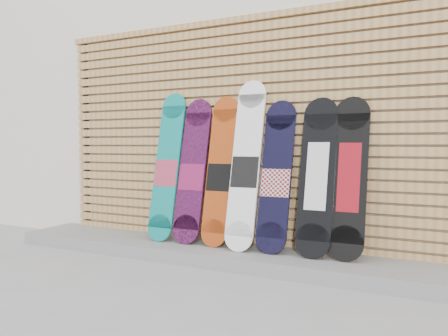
{
  "coord_description": "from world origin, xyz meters",
  "views": [
    {
      "loc": [
        1.55,
        -2.91,
        1.06
      ],
      "look_at": [
        -0.25,
        0.75,
        0.85
      ],
      "focal_mm": 35.0,
      "sensor_mm": 36.0,
      "label": 1
    }
  ],
  "objects": [
    {
      "name": "building",
      "position": [
        0.5,
        3.5,
        1.8
      ],
      "size": [
        12.0,
        5.0,
        3.6
      ],
      "primitive_type": "cube",
      "color": "silver",
      "rests_on": "ground"
    },
    {
      "name": "concrete_step",
      "position": [
        -0.15,
        0.68,
        0.06
      ],
      "size": [
        4.6,
        0.7,
        0.12
      ],
      "primitive_type": "cube",
      "color": "gray",
      "rests_on": "ground"
    },
    {
      "name": "snowboard_5",
      "position": [
        0.62,
        0.77,
        0.8
      ],
      "size": [
        0.3,
        0.35,
        1.36
      ],
      "color": "black",
      "rests_on": "concrete_step"
    },
    {
      "name": "snowboard_2",
      "position": [
        -0.31,
        0.78,
        0.82
      ],
      "size": [
        0.26,
        0.33,
        1.42
      ],
      "color": "#A83E11",
      "rests_on": "concrete_step"
    },
    {
      "name": "slat_wall",
      "position": [
        -0.15,
        0.97,
        1.21
      ],
      "size": [
        4.26,
        0.08,
        2.29
      ],
      "color": "#B3834A",
      "rests_on": "ground"
    },
    {
      "name": "snowboard_4",
      "position": [
        0.26,
        0.77,
        0.79
      ],
      "size": [
        0.28,
        0.35,
        1.36
      ],
      "color": "black",
      "rests_on": "concrete_step"
    },
    {
      "name": "snowboard_1",
      "position": [
        -0.61,
        0.77,
        0.81
      ],
      "size": [
        0.28,
        0.34,
        1.41
      ],
      "color": "black",
      "rests_on": "concrete_step"
    },
    {
      "name": "snowboard_6",
      "position": [
        0.89,
        0.79,
        0.8
      ],
      "size": [
        0.3,
        0.31,
        1.36
      ],
      "color": "black",
      "rests_on": "concrete_step"
    },
    {
      "name": "ground",
      "position": [
        0.0,
        0.0,
        0.0
      ],
      "size": [
        80.0,
        80.0,
        0.0
      ],
      "primitive_type": "plane",
      "color": "gray",
      "rests_on": "ground"
    },
    {
      "name": "snowboard_0",
      "position": [
        -0.9,
        0.76,
        0.85
      ],
      "size": [
        0.27,
        0.36,
        1.48
      ],
      "color": "#0D8480",
      "rests_on": "concrete_step"
    },
    {
      "name": "snowboard_3",
      "position": [
        -0.03,
        0.75,
        0.88
      ],
      "size": [
        0.27,
        0.39,
        1.56
      ],
      "color": "white",
      "rests_on": "concrete_step"
    }
  ]
}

